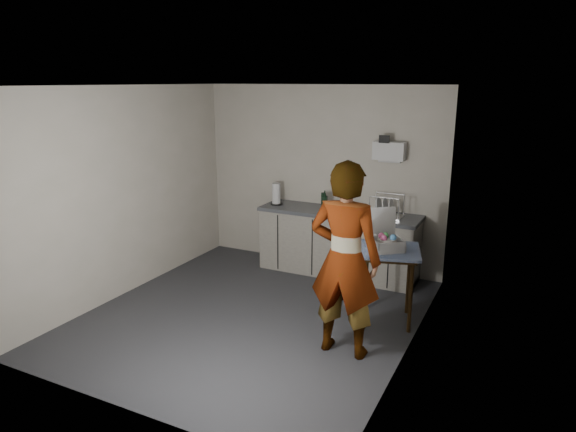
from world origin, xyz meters
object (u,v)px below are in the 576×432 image
at_px(side_table, 389,259).
at_px(soap_bottle, 325,200).
at_px(dish_rack, 386,212).
at_px(bakery_box, 386,241).
at_px(paper_towel, 276,194).
at_px(standing_man, 345,260).
at_px(soda_can, 344,206).
at_px(kitchen_counter, 338,245).
at_px(dark_bottle, 323,200).

xyz_separation_m(side_table, soap_bottle, (-1.24, 1.14, 0.30)).
bearing_deg(dish_rack, bakery_box, -73.97).
distance_m(soap_bottle, paper_towel, 0.74).
relative_size(standing_man, paper_towel, 6.26).
height_order(soap_bottle, dish_rack, dish_rack).
xyz_separation_m(paper_towel, dish_rack, (1.61, 0.02, -0.08)).
relative_size(soap_bottle, dish_rack, 0.62).
bearing_deg(paper_towel, dish_rack, 0.80).
bearing_deg(soda_can, bakery_box, -52.41).
bearing_deg(kitchen_counter, bakery_box, -49.48).
xyz_separation_m(kitchen_counter, bakery_box, (0.99, -1.16, 0.53)).
bearing_deg(soap_bottle, dish_rack, -0.50).
distance_m(soda_can, dish_rack, 0.61).
bearing_deg(soda_can, side_table, -50.91).
distance_m(standing_man, dish_rack, 2.00).
xyz_separation_m(soda_can, dark_bottle, (-0.31, 0.00, 0.05)).
xyz_separation_m(soda_can, paper_towel, (-1.01, -0.09, 0.08)).
distance_m(soda_can, dark_bottle, 0.32).
xyz_separation_m(dark_bottle, bakery_box, (1.25, -1.21, -0.07)).
height_order(soap_bottle, soda_can, soap_bottle).
xyz_separation_m(kitchen_counter, standing_man, (0.82, -2.00, 0.55)).
relative_size(dark_bottle, paper_towel, 0.72).
bearing_deg(soap_bottle, kitchen_counter, 0.31).
relative_size(kitchen_counter, dark_bottle, 10.01).
relative_size(standing_man, bakery_box, 4.32).
bearing_deg(dish_rack, paper_towel, -179.20).
relative_size(standing_man, soda_can, 14.95).
xyz_separation_m(standing_man, bakery_box, (0.17, 0.85, -0.02)).
bearing_deg(dark_bottle, soap_bottle, -54.26).
bearing_deg(dark_bottle, bakery_box, -44.24).
bearing_deg(dish_rack, kitchen_counter, 179.23).
xyz_separation_m(kitchen_counter, dish_rack, (0.66, -0.01, 0.55)).
xyz_separation_m(side_table, dish_rack, (-0.37, 1.13, 0.23)).
bearing_deg(soap_bottle, bakery_box, -43.80).
height_order(standing_man, bakery_box, standing_man).
relative_size(side_table, dish_rack, 2.01).
bearing_deg(bakery_box, kitchen_counter, 92.62).
bearing_deg(paper_towel, bakery_box, -30.06).
bearing_deg(kitchen_counter, dish_rack, -0.77).
bearing_deg(dish_rack, standing_man, -85.38).
xyz_separation_m(kitchen_counter, side_table, (1.02, -1.14, 0.32)).
distance_m(side_table, paper_towel, 2.29).
bearing_deg(side_table, paper_towel, 134.82).
relative_size(standing_man, soap_bottle, 7.34).
height_order(side_table, paper_towel, paper_towel).
bearing_deg(standing_man, side_table, -104.35).
relative_size(standing_man, dark_bottle, 8.70).
distance_m(soap_bottle, bakery_box, 1.67).
relative_size(side_table, paper_towel, 2.74).
distance_m(dark_bottle, bakery_box, 1.74).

